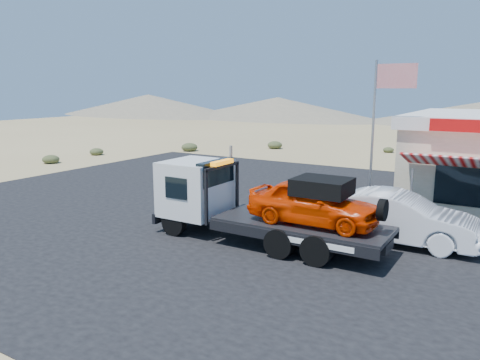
# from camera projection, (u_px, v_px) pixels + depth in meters

# --- Properties ---
(ground) EXTENTS (120.00, 120.00, 0.00)m
(ground) POSITION_uv_depth(u_px,v_px,m) (207.00, 225.00, 17.29)
(ground) COLOR #957F54
(ground) RESTS_ON ground
(asphalt_lot) EXTENTS (32.00, 24.00, 0.02)m
(asphalt_lot) POSITION_uv_depth(u_px,v_px,m) (291.00, 214.00, 18.77)
(asphalt_lot) COLOR black
(asphalt_lot) RESTS_ON ground
(tow_truck) EXTENTS (7.75, 2.30, 2.59)m
(tow_truck) POSITION_uv_depth(u_px,v_px,m) (261.00, 201.00, 15.07)
(tow_truck) COLOR black
(tow_truck) RESTS_ON asphalt_lot
(white_sedan) EXTENTS (5.08, 1.88, 1.66)m
(white_sedan) POSITION_uv_depth(u_px,v_px,m) (397.00, 218.00, 15.17)
(white_sedan) COLOR white
(white_sedan) RESTS_ON asphalt_lot
(flagpole) EXTENTS (1.55, 0.10, 6.00)m
(flagpole) POSITION_uv_depth(u_px,v_px,m) (380.00, 121.00, 17.80)
(flagpole) COLOR #99999E
(flagpole) RESTS_ON asphalt_lot
(desert_scrub) EXTENTS (25.11, 33.60, 0.69)m
(desert_scrub) POSITION_uv_depth(u_px,v_px,m) (109.00, 157.00, 32.17)
(desert_scrub) COLOR #373E21
(desert_scrub) RESTS_ON ground
(distant_hills) EXTENTS (126.00, 48.00, 4.20)m
(distant_hills) POSITION_uv_depth(u_px,v_px,m) (371.00, 109.00, 68.09)
(distant_hills) COLOR #726B59
(distant_hills) RESTS_ON ground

